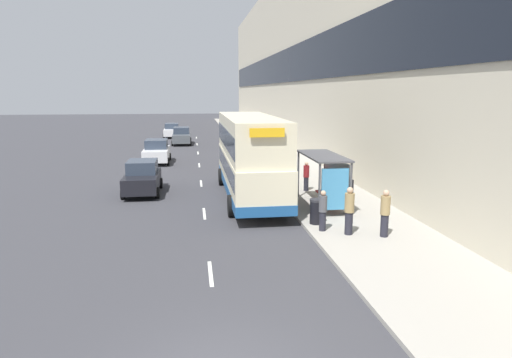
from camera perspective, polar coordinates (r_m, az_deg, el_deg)
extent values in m
cube|color=#A39E93|center=(47.47, 0.54, 4.26)|extent=(5.00, 93.00, 0.14)
cube|color=beige|center=(48.03, 5.45, 14.92)|extent=(3.00, 93.00, 17.93)
cube|color=black|center=(47.65, 3.57, 13.90)|extent=(0.12, 89.28, 3.23)
cube|color=silver|center=(14.48, -5.70, -11.66)|extent=(0.12, 2.00, 0.01)
cube|color=silver|center=(21.22, -6.48, -4.32)|extent=(0.12, 2.00, 0.01)
cube|color=silver|center=(28.14, -6.87, -0.54)|extent=(0.12, 2.00, 0.01)
cube|color=silver|center=(35.13, -7.11, 1.73)|extent=(0.12, 2.00, 0.01)
cube|color=silver|center=(42.17, -7.27, 3.25)|extent=(0.12, 2.00, 0.01)
cube|color=silver|center=(49.22, -7.38, 4.33)|extent=(0.12, 2.00, 0.01)
cube|color=silver|center=(56.29, -7.47, 5.15)|extent=(0.12, 2.00, 0.01)
cube|color=#4C4C51|center=(21.64, 8.37, 2.90)|extent=(1.60, 4.20, 0.08)
cylinder|color=#4C4C51|center=(19.77, 7.93, -1.49)|extent=(0.10, 0.10, 2.40)
cylinder|color=#4C4C51|center=(23.57, 5.30, 0.56)|extent=(0.10, 0.10, 2.40)
cylinder|color=#4C4C51|center=(20.20, 11.76, -1.36)|extent=(0.10, 0.10, 2.40)
cylinder|color=#4C4C51|center=(23.93, 8.56, 0.64)|extent=(0.10, 0.10, 2.40)
cube|color=#99A8B2|center=(22.02, 9.96, 0.03)|extent=(0.04, 3.68, 1.92)
cube|color=#3F8CBF|center=(20.02, 9.82, -1.26)|extent=(1.19, 0.10, 1.82)
cube|color=maroon|center=(22.07, 8.84, -2.22)|extent=(0.36, 2.80, 0.08)
cube|color=beige|center=(23.79, -0.77, 0.91)|extent=(2.55, 11.03, 1.85)
cube|color=beige|center=(23.53, -0.78, 5.47)|extent=(2.50, 10.69, 1.95)
cube|color=#1E518C|center=(23.92, -0.76, -0.74)|extent=(2.58, 11.08, 0.45)
cube|color=#2D3847|center=(23.73, -0.77, 1.79)|extent=(2.58, 10.36, 0.81)
cube|color=#2D3847|center=(23.54, -0.78, 5.24)|extent=(2.55, 10.36, 0.94)
cube|color=yellow|center=(18.06, 1.40, 5.82)|extent=(1.40, 0.08, 0.36)
cylinder|color=black|center=(27.51, -4.37, 0.29)|extent=(0.30, 1.00, 1.00)
cylinder|color=black|center=(27.78, 0.88, 0.42)|extent=(0.30, 1.00, 1.00)
cylinder|color=black|center=(20.53, -3.11, -3.36)|extent=(0.30, 1.00, 1.00)
cylinder|color=black|center=(20.88, 3.89, -3.12)|extent=(0.30, 1.00, 1.00)
cube|color=black|center=(25.85, -14.00, -0.21)|extent=(1.77, 4.25, 0.83)
cube|color=#2D3847|center=(25.93, -14.03, 1.52)|extent=(1.56, 2.04, 0.68)
cylinder|color=black|center=(24.57, -12.22, -1.69)|extent=(0.20, 0.60, 0.60)
cylinder|color=black|center=(24.77, -16.31, -1.78)|extent=(0.20, 0.60, 0.60)
cylinder|color=black|center=(27.14, -11.82, -0.49)|extent=(0.20, 0.60, 0.60)
cylinder|color=black|center=(27.32, -15.53, -0.58)|extent=(0.20, 0.60, 0.60)
cube|color=#4C5156|center=(49.33, -9.29, 5.12)|extent=(1.84, 4.50, 0.83)
cube|color=#2D3847|center=(49.48, -9.31, 6.02)|extent=(1.62, 2.16, 0.68)
cylinder|color=black|center=(47.97, -8.21, 4.50)|extent=(0.20, 0.60, 0.60)
cylinder|color=black|center=(48.01, -10.41, 4.44)|extent=(0.20, 0.60, 0.60)
cylinder|color=black|center=(50.75, -8.20, 4.84)|extent=(0.20, 0.60, 0.60)
cylinder|color=black|center=(50.79, -10.28, 4.78)|extent=(0.20, 0.60, 0.60)
cube|color=silver|center=(57.06, -10.47, 5.82)|extent=(1.81, 4.56, 0.78)
cube|color=#2D3847|center=(57.23, -10.48, 6.54)|extent=(1.59, 2.19, 0.63)
cylinder|color=black|center=(55.65, -9.58, 5.33)|extent=(0.20, 0.60, 0.60)
cylinder|color=black|center=(55.73, -11.45, 5.27)|extent=(0.20, 0.60, 0.60)
cylinder|color=black|center=(58.46, -9.51, 5.59)|extent=(0.20, 0.60, 0.60)
cylinder|color=black|center=(58.54, -11.29, 5.54)|extent=(0.20, 0.60, 0.60)
cube|color=silver|center=(36.68, -12.32, 3.08)|extent=(1.88, 4.35, 0.85)
cube|color=#2D3847|center=(36.80, -12.35, 4.32)|extent=(1.66, 2.09, 0.69)
cylinder|color=black|center=(35.34, -10.93, 2.15)|extent=(0.20, 0.60, 0.60)
cylinder|color=black|center=(35.49, -13.97, 2.06)|extent=(0.20, 0.60, 0.60)
cylinder|color=black|center=(38.01, -10.73, 2.76)|extent=(0.20, 0.60, 0.60)
cylinder|color=black|center=(38.15, -13.56, 2.68)|extent=(0.20, 0.60, 0.60)
cylinder|color=#23232D|center=(17.90, 11.51, -5.44)|extent=(0.30, 0.30, 0.88)
cylinder|color=#997F51|center=(17.69, 11.61, -2.92)|extent=(0.37, 0.37, 0.74)
sphere|color=tan|center=(17.58, 11.67, -1.38)|extent=(0.24, 0.24, 0.24)
cylinder|color=#23232D|center=(20.92, 11.54, -3.12)|extent=(0.29, 0.29, 0.84)
cylinder|color=#26262D|center=(20.75, 11.62, -1.06)|extent=(0.35, 0.35, 0.70)
sphere|color=tan|center=(20.66, 11.67, 0.20)|extent=(0.23, 0.23, 0.23)
cylinder|color=#23232D|center=(17.95, 15.75, -5.62)|extent=(0.29, 0.29, 0.86)
cylinder|color=#997F51|center=(17.75, 15.88, -3.18)|extent=(0.36, 0.36, 0.72)
sphere|color=tan|center=(17.64, 15.96, -1.68)|extent=(0.23, 0.23, 0.23)
cylinder|color=#23232D|center=(18.21, 8.32, -5.23)|extent=(0.26, 0.26, 0.77)
cylinder|color=#4C4C51|center=(18.02, 8.38, -3.08)|extent=(0.32, 0.32, 0.64)
sphere|color=tan|center=(17.93, 8.41, -1.76)|extent=(0.21, 0.21, 0.21)
cylinder|color=#23232D|center=(25.34, 6.28, -0.61)|extent=(0.26, 0.26, 0.77)
cylinder|color=maroon|center=(25.21, 6.31, 0.96)|extent=(0.32, 0.32, 0.64)
sphere|color=tan|center=(25.14, 6.33, 1.91)|extent=(0.21, 0.21, 0.21)
cylinder|color=black|center=(19.09, 7.52, -4.17)|extent=(0.52, 0.52, 0.95)
cylinder|color=#2D2D33|center=(18.96, 7.56, -2.64)|extent=(0.55, 0.55, 0.10)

